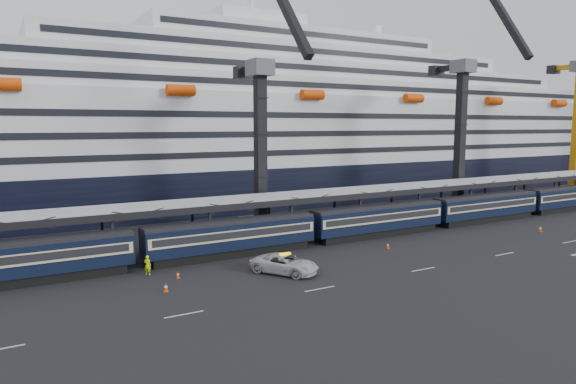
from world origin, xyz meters
The scene contains 14 objects.
ground centered at (0.00, 0.00, 0.00)m, with size 260.00×260.00×0.00m, color black.
lane_markings centered at (8.15, -5.23, 0.01)m, with size 111.00×4.27×0.02m.
train centered at (-4.65, 10.00, 2.20)m, with size 133.05×3.00×4.05m.
canopy centered at (0.00, 14.00, 5.25)m, with size 130.00×6.25×5.53m.
cruise_ship centered at (-1.08, 45.99, 12.34)m, with size 214.09×28.84×34.00m.
crane_dark_near centered at (-20.00, 18.59, 11.93)m, with size 4.50×17.75×35.08m.
crane_dark_mid centered at (15.00, 17.59, 13.36)m, with size 4.50×18.24×39.64m.
pickup_truck centered at (-26.25, 1.57, 0.90)m, with size 2.97×6.44×1.79m, color silver.
worker centered at (-37.67, 7.50, 0.93)m, with size 0.68×0.44×1.85m, color #DDF80D.
traffic_cone_a centered at (-37.64, 1.84, 0.40)m, with size 0.40×0.40×0.81m.
traffic_cone_b centered at (-35.56, 5.08, 0.34)m, with size 0.34×0.34×0.68m.
traffic_cone_c centered at (-27.81, 5.78, 0.42)m, with size 0.42×0.42×0.85m.
traffic_cone_d centered at (-11.30, 4.32, 0.36)m, with size 0.36×0.36×0.72m.
traffic_cone_e centered at (12.26, 1.50, 0.42)m, with size 0.43×0.43×0.86m.
Camera 1 is at (-49.42, -39.43, 13.91)m, focal length 32.00 mm.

